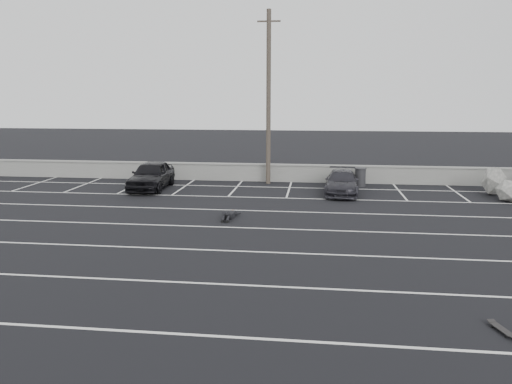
# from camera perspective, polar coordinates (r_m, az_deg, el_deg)

# --- Properties ---
(ground) EXTENTS (120.00, 120.00, 0.00)m
(ground) POSITION_cam_1_polar(r_m,az_deg,el_deg) (16.79, -1.88, -6.78)
(ground) COLOR black
(ground) RESTS_ON ground
(seawall) EXTENTS (50.00, 0.45, 1.06)m
(seawall) POSITION_cam_1_polar(r_m,az_deg,el_deg) (30.25, 2.20, 2.25)
(seawall) COLOR gray
(seawall) RESTS_ON ground
(stall_lines) EXTENTS (36.00, 20.05, 0.01)m
(stall_lines) POSITION_cam_1_polar(r_m,az_deg,el_deg) (21.00, -0.25, -3.14)
(stall_lines) COLOR silver
(stall_lines) RESTS_ON ground
(car_left) EXTENTS (2.01, 4.63, 1.55)m
(car_left) POSITION_cam_1_polar(r_m,az_deg,el_deg) (28.35, -11.87, 1.91)
(car_left) COLOR black
(car_left) RESTS_ON ground
(car_right) EXTENTS (1.95, 4.30, 1.22)m
(car_right) POSITION_cam_1_polar(r_m,az_deg,el_deg) (26.77, 9.77, 1.10)
(car_right) COLOR #25242A
(car_right) RESTS_ON ground
(utility_pole) EXTENTS (1.32, 0.26, 9.86)m
(utility_pole) POSITION_cam_1_polar(r_m,az_deg,el_deg) (29.14, 1.44, 10.70)
(utility_pole) COLOR #4C4238
(utility_pole) RESTS_ON ground
(trash_bin) EXTENTS (0.73, 0.73, 1.05)m
(trash_bin) POSITION_cam_1_polar(r_m,az_deg,el_deg) (29.27, 11.82, 1.71)
(trash_bin) COLOR #29292B
(trash_bin) RESTS_ON ground
(person) EXTENTS (1.01, 2.16, 0.42)m
(person) POSITION_cam_1_polar(r_m,az_deg,el_deg) (21.41, -2.96, -2.31)
(person) COLOR black
(person) RESTS_ON ground
(skateboard) EXTENTS (0.38, 0.73, 0.09)m
(skateboard) POSITION_cam_1_polar(r_m,az_deg,el_deg) (12.56, 26.31, -13.92)
(skateboard) COLOR black
(skateboard) RESTS_ON ground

